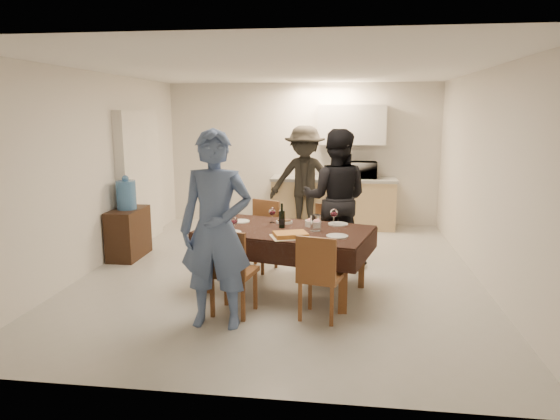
% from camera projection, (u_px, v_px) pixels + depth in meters
% --- Properties ---
extents(floor, '(5.00, 6.00, 0.02)m').
position_uv_depth(floor, '(282.00, 271.00, 6.63)').
color(floor, '#A9A9A5').
rests_on(floor, ground).
extents(ceiling, '(5.00, 6.00, 0.02)m').
position_uv_depth(ceiling, '(282.00, 69.00, 6.12)').
color(ceiling, white).
rests_on(ceiling, wall_back).
extents(wall_back, '(5.00, 0.02, 2.60)m').
position_uv_depth(wall_back, '(302.00, 154.00, 9.29)').
color(wall_back, silver).
rests_on(wall_back, floor).
extents(wall_front, '(5.00, 0.02, 2.60)m').
position_uv_depth(wall_front, '(228.00, 226.00, 3.46)').
color(wall_front, silver).
rests_on(wall_front, floor).
extents(wall_left, '(0.02, 6.00, 2.60)m').
position_uv_depth(wall_left, '(97.00, 171.00, 6.69)').
color(wall_left, silver).
rests_on(wall_left, floor).
extents(wall_right, '(0.02, 6.00, 2.60)m').
position_uv_depth(wall_right, '(486.00, 177.00, 6.06)').
color(wall_right, silver).
rests_on(wall_right, floor).
extents(stub_partition, '(0.15, 1.40, 2.10)m').
position_uv_depth(stub_partition, '(140.00, 178.00, 7.90)').
color(stub_partition, silver).
rests_on(stub_partition, floor).
extents(kitchen_base_cabinet, '(2.20, 0.60, 0.86)m').
position_uv_depth(kitchen_base_cabinet, '(333.00, 204.00, 9.07)').
color(kitchen_base_cabinet, tan).
rests_on(kitchen_base_cabinet, floor).
extents(kitchen_worktop, '(2.24, 0.64, 0.05)m').
position_uv_depth(kitchen_worktop, '(334.00, 179.00, 8.99)').
color(kitchen_worktop, '#999A95').
rests_on(kitchen_worktop, kitchen_base_cabinet).
extents(upper_cabinet, '(1.20, 0.34, 0.70)m').
position_uv_depth(upper_cabinet, '(352.00, 125.00, 8.90)').
color(upper_cabinet, silver).
rests_on(upper_cabinet, wall_back).
extents(dining_table, '(2.12, 1.55, 0.75)m').
position_uv_depth(dining_table, '(286.00, 232.00, 5.79)').
color(dining_table, black).
rests_on(dining_table, floor).
extents(chair_near_left, '(0.49, 0.50, 0.50)m').
position_uv_depth(chair_near_left, '(232.00, 264.00, 5.06)').
color(chair_near_left, brown).
rests_on(chair_near_left, floor).
extents(chair_near_right, '(0.49, 0.50, 0.48)m').
position_uv_depth(chair_near_right, '(321.00, 269.00, 4.95)').
color(chair_near_right, brown).
rests_on(chair_near_right, floor).
extents(chair_far_left, '(0.55, 0.56, 0.49)m').
position_uv_depth(chair_far_left, '(257.00, 230.00, 6.52)').
color(chair_far_left, brown).
rests_on(chair_far_left, floor).
extents(chair_far_right, '(0.47, 0.48, 0.48)m').
position_uv_depth(chair_far_right, '(326.00, 234.00, 6.41)').
color(chair_far_right, brown).
rests_on(chair_far_right, floor).
extents(console, '(0.38, 0.77, 0.71)m').
position_uv_depth(console, '(129.00, 233.00, 7.20)').
color(console, black).
rests_on(console, floor).
extents(water_jug, '(0.27, 0.27, 0.41)m').
position_uv_depth(water_jug, '(126.00, 195.00, 7.09)').
color(water_jug, '#4882C2').
rests_on(water_jug, console).
extents(wine_bottle, '(0.07, 0.07, 0.29)m').
position_uv_depth(wine_bottle, '(282.00, 216.00, 5.81)').
color(wine_bottle, black).
rests_on(wine_bottle, dining_table).
extents(water_pitcher, '(0.12, 0.12, 0.18)m').
position_uv_depth(water_pitcher, '(316.00, 223.00, 5.67)').
color(water_pitcher, white).
rests_on(water_pitcher, dining_table).
extents(savoury_tart, '(0.49, 0.43, 0.05)m').
position_uv_depth(savoury_tart, '(291.00, 235.00, 5.39)').
color(savoury_tart, '#C28039').
rests_on(savoury_tart, dining_table).
extents(salad_bowl, '(0.18, 0.18, 0.07)m').
position_uv_depth(salad_bowl, '(312.00, 223.00, 5.91)').
color(salad_bowl, silver).
rests_on(salad_bowl, dining_table).
extents(mushroom_dish, '(0.18, 0.18, 0.03)m').
position_uv_depth(mushroom_dish, '(284.00, 222.00, 6.06)').
color(mushroom_dish, silver).
rests_on(mushroom_dish, dining_table).
extents(wine_glass_a, '(0.08, 0.08, 0.18)m').
position_uv_depth(wine_glass_a, '(234.00, 224.00, 5.59)').
color(wine_glass_a, white).
rests_on(wine_glass_a, dining_table).
extents(wine_glass_b, '(0.09, 0.09, 0.21)m').
position_uv_depth(wine_glass_b, '(334.00, 217.00, 5.93)').
color(wine_glass_b, white).
rests_on(wine_glass_b, dining_table).
extents(wine_glass_c, '(0.08, 0.08, 0.19)m').
position_uv_depth(wine_glass_c, '(272.00, 215.00, 6.08)').
color(wine_glass_c, white).
rests_on(wine_glass_c, dining_table).
extents(plate_near_left, '(0.27, 0.27, 0.02)m').
position_uv_depth(plate_near_left, '(229.00, 233.00, 5.56)').
color(plate_near_left, silver).
rests_on(plate_near_left, dining_table).
extents(plate_near_right, '(0.24, 0.24, 0.01)m').
position_uv_depth(plate_near_right, '(337.00, 236.00, 5.41)').
color(plate_near_right, silver).
rests_on(plate_near_right, dining_table).
extents(plate_far_left, '(0.23, 0.23, 0.01)m').
position_uv_depth(plate_far_left, '(240.00, 221.00, 6.15)').
color(plate_far_left, silver).
rests_on(plate_far_left, dining_table).
extents(plate_far_right, '(0.24, 0.24, 0.01)m').
position_uv_depth(plate_far_right, '(338.00, 224.00, 5.99)').
color(plate_far_right, silver).
rests_on(plate_far_right, dining_table).
extents(microwave, '(0.53, 0.36, 0.30)m').
position_uv_depth(microwave, '(362.00, 170.00, 8.89)').
color(microwave, silver).
rests_on(microwave, kitchen_worktop).
extents(person_near, '(0.71, 0.47, 1.93)m').
position_uv_depth(person_near, '(216.00, 230.00, 4.79)').
color(person_near, '#4F6798').
rests_on(person_near, floor).
extents(person_far, '(0.96, 0.78, 1.86)m').
position_uv_depth(person_far, '(335.00, 199.00, 6.70)').
color(person_far, black).
rests_on(person_far, floor).
extents(person_kitchen, '(1.19, 0.69, 1.85)m').
position_uv_depth(person_kitchen, '(304.00, 180.00, 8.60)').
color(person_kitchen, black).
rests_on(person_kitchen, floor).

